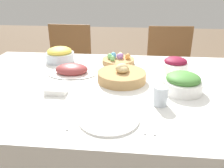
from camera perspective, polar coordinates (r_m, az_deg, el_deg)
dining_table at (r=1.56m, az=-0.76°, el=-12.86°), size 1.85×1.17×0.76m
chair_far_right at (r=2.33m, az=13.68°, el=2.81°), size 0.44×0.44×0.91m
chair_far_left at (r=2.40m, az=-10.51°, el=3.67°), size 0.43×0.43×0.91m
bread_basket at (r=1.40m, az=2.38°, el=2.11°), size 0.29×0.29×0.11m
egg_basket at (r=1.71m, az=1.46°, el=5.78°), size 0.23×0.23×0.08m
ham_platter at (r=1.54m, az=-9.66°, el=3.29°), size 0.32×0.22×0.07m
green_salad_bowl at (r=1.31m, az=16.65°, el=0.25°), size 0.21×0.21×0.11m
pineapple_bowl at (r=1.79m, az=-12.45°, el=6.91°), size 0.21×0.21×0.11m
beet_salad_bowl at (r=1.60m, az=14.96°, el=4.49°), size 0.17×0.17×0.10m
dinner_plate at (r=1.03m, az=-0.77°, el=-8.32°), size 0.26×0.26×0.01m
fork at (r=1.06m, az=-9.29°, el=-7.89°), size 0.02×0.19×0.00m
knife at (r=1.03m, az=8.03°, el=-8.82°), size 0.02×0.19×0.00m
spoon at (r=1.03m, az=9.72°, el=-8.87°), size 0.02×0.19×0.00m
drinking_cup at (r=1.15m, az=11.57°, el=-2.84°), size 0.07×0.07×0.09m
butter_dish at (r=1.28m, az=-13.31°, el=-1.65°), size 0.11×0.07×0.03m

